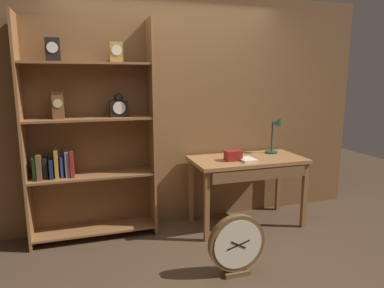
{
  "coord_description": "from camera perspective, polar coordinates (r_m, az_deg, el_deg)",
  "views": [
    {
      "loc": [
        -0.95,
        -2.53,
        1.68
      ],
      "look_at": [
        0.04,
        0.62,
        1.05
      ],
      "focal_mm": 32.56,
      "sensor_mm": 36.0,
      "label": 1
    }
  ],
  "objects": [
    {
      "name": "bookshelf",
      "position": [
        3.72,
        -16.71,
        1.59
      ],
      "size": [
        1.28,
        0.33,
        2.27
      ],
      "color": "brown",
      "rests_on": "ground"
    },
    {
      "name": "open_repair_manual",
      "position": [
        3.85,
        8.99,
        -2.53
      ],
      "size": [
        0.16,
        0.22,
        0.02
      ],
      "primitive_type": "cube",
      "rotation": [
        0.0,
        0.0,
        0.02
      ],
      "color": "silver",
      "rests_on": "workbench"
    },
    {
      "name": "back_wood_panel",
      "position": [
        3.99,
        -3.63,
        5.32
      ],
      "size": [
        4.8,
        0.05,
        2.6
      ],
      "primitive_type": "cube",
      "color": "brown",
      "rests_on": "ground"
    },
    {
      "name": "desk_lamp",
      "position": [
        4.24,
        13.7,
        2.14
      ],
      "size": [
        0.21,
        0.21,
        0.45
      ],
      "color": "#1E472D",
      "rests_on": "workbench"
    },
    {
      "name": "round_clock_large",
      "position": [
        3.11,
        7.33,
        -16.05
      ],
      "size": [
        0.51,
        0.11,
        0.55
      ],
      "color": "brown",
      "rests_on": "ground"
    },
    {
      "name": "ground_plane",
      "position": [
        3.18,
        2.81,
        -21.07
      ],
      "size": [
        10.0,
        10.0,
        0.0
      ],
      "primitive_type": "plane",
      "color": "#4C3826"
    },
    {
      "name": "toolbox_small",
      "position": [
        3.83,
        6.76,
        -1.89
      ],
      "size": [
        0.18,
        0.12,
        0.11
      ],
      "primitive_type": "cube",
      "color": "maroon",
      "rests_on": "workbench"
    },
    {
      "name": "workbench",
      "position": [
        3.98,
        9.19,
        -3.67
      ],
      "size": [
        1.27,
        0.65,
        0.79
      ],
      "color": "#9E6B3D",
      "rests_on": "ground"
    }
  ]
}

